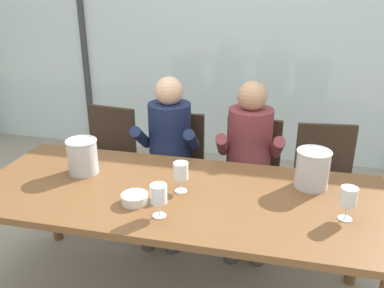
{
  "coord_description": "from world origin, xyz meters",
  "views": [
    {
      "loc": [
        0.54,
        -1.94,
        1.83
      ],
      "look_at": [
        0.0,
        0.35,
        0.88
      ],
      "focal_mm": 38.0,
      "sensor_mm": 36.0,
      "label": 1
    }
  ],
  "objects_px": {
    "chair_center": "(250,168)",
    "ice_bucket_primary": "(312,168)",
    "chair_left_of_center": "(175,161)",
    "wine_glass_by_right_taster": "(348,198)",
    "ice_bucket_secondary": "(82,156)",
    "wine_glass_near_bucket": "(159,195)",
    "dining_table": "(178,202)",
    "chair_right_of_center": "(325,177)",
    "person_navy_polo": "(168,147)",
    "chair_near_curtain": "(107,153)",
    "tasting_bowl": "(135,199)",
    "person_maroon_top": "(249,154)",
    "wine_glass_by_left_taster": "(181,171)"
  },
  "relations": [
    {
      "from": "chair_near_curtain",
      "to": "ice_bucket_primary",
      "type": "xyz_separation_m",
      "value": [
        1.58,
        -0.67,
        0.34
      ]
    },
    {
      "from": "chair_right_of_center",
      "to": "tasting_bowl",
      "type": "xyz_separation_m",
      "value": [
        -1.06,
        -1.03,
        0.25
      ]
    },
    {
      "from": "ice_bucket_primary",
      "to": "ice_bucket_secondary",
      "type": "relative_size",
      "value": 1.04
    },
    {
      "from": "person_maroon_top",
      "to": "tasting_bowl",
      "type": "relative_size",
      "value": 8.32
    },
    {
      "from": "tasting_bowl",
      "to": "wine_glass_near_bucket",
      "type": "xyz_separation_m",
      "value": [
        0.17,
        -0.1,
        0.09
      ]
    },
    {
      "from": "chair_center",
      "to": "wine_glass_by_left_taster",
      "type": "xyz_separation_m",
      "value": [
        -0.31,
        -0.87,
        0.35
      ]
    },
    {
      "from": "chair_center",
      "to": "ice_bucket_primary",
      "type": "xyz_separation_m",
      "value": [
        0.4,
        -0.65,
        0.34
      ]
    },
    {
      "from": "person_maroon_top",
      "to": "chair_near_curtain",
      "type": "bearing_deg",
      "value": 167.06
    },
    {
      "from": "chair_left_of_center",
      "to": "ice_bucket_secondary",
      "type": "xyz_separation_m",
      "value": [
        -0.36,
        -0.77,
        0.33
      ]
    },
    {
      "from": "person_navy_polo",
      "to": "ice_bucket_secondary",
      "type": "xyz_separation_m",
      "value": [
        -0.35,
        -0.64,
        0.16
      ]
    },
    {
      "from": "dining_table",
      "to": "wine_glass_near_bucket",
      "type": "distance_m",
      "value": 0.33
    },
    {
      "from": "chair_left_of_center",
      "to": "person_maroon_top",
      "type": "bearing_deg",
      "value": -12.15
    },
    {
      "from": "chair_right_of_center",
      "to": "ice_bucket_secondary",
      "type": "relative_size",
      "value": 4.08
    },
    {
      "from": "chair_center",
      "to": "person_navy_polo",
      "type": "bearing_deg",
      "value": -160.01
    },
    {
      "from": "dining_table",
      "to": "wine_glass_by_left_taster",
      "type": "xyz_separation_m",
      "value": [
        0.02,
        0.01,
        0.19
      ]
    },
    {
      "from": "chair_center",
      "to": "person_navy_polo",
      "type": "distance_m",
      "value": 0.64
    },
    {
      "from": "person_navy_polo",
      "to": "ice_bucket_primary",
      "type": "distance_m",
      "value": 1.14
    },
    {
      "from": "dining_table",
      "to": "wine_glass_by_left_taster",
      "type": "height_order",
      "value": "wine_glass_by_left_taster"
    },
    {
      "from": "dining_table",
      "to": "wine_glass_near_bucket",
      "type": "bearing_deg",
      "value": -94.64
    },
    {
      "from": "ice_bucket_primary",
      "to": "person_navy_polo",
      "type": "bearing_deg",
      "value": 153.17
    },
    {
      "from": "dining_table",
      "to": "person_maroon_top",
      "type": "relative_size",
      "value": 1.93
    },
    {
      "from": "chair_near_curtain",
      "to": "ice_bucket_secondary",
      "type": "relative_size",
      "value": 4.08
    },
    {
      "from": "dining_table",
      "to": "person_maroon_top",
      "type": "distance_m",
      "value": 0.81
    },
    {
      "from": "chair_center",
      "to": "ice_bucket_primary",
      "type": "distance_m",
      "value": 0.83
    },
    {
      "from": "person_maroon_top",
      "to": "tasting_bowl",
      "type": "distance_m",
      "value": 1.05
    },
    {
      "from": "dining_table",
      "to": "person_maroon_top",
      "type": "bearing_deg",
      "value": 66.29
    },
    {
      "from": "chair_right_of_center",
      "to": "person_maroon_top",
      "type": "relative_size",
      "value": 0.73
    },
    {
      "from": "wine_glass_by_left_taster",
      "to": "person_maroon_top",
      "type": "bearing_deg",
      "value": 67.26
    },
    {
      "from": "chair_center",
      "to": "person_maroon_top",
      "type": "bearing_deg",
      "value": -82.69
    },
    {
      "from": "tasting_bowl",
      "to": "wine_glass_by_right_taster",
      "type": "bearing_deg",
      "value": 4.79
    },
    {
      "from": "ice_bucket_primary",
      "to": "wine_glass_by_right_taster",
      "type": "bearing_deg",
      "value": -63.83
    },
    {
      "from": "chair_center",
      "to": "wine_glass_by_left_taster",
      "type": "relative_size",
      "value": 5.03
    },
    {
      "from": "person_maroon_top",
      "to": "wine_glass_by_left_taster",
      "type": "xyz_separation_m",
      "value": [
        -0.31,
        -0.73,
        0.17
      ]
    },
    {
      "from": "chair_left_of_center",
      "to": "person_navy_polo",
      "type": "xyz_separation_m",
      "value": [
        -0.02,
        -0.13,
        0.17
      ]
    },
    {
      "from": "ice_bucket_primary",
      "to": "tasting_bowl",
      "type": "distance_m",
      "value": 1.01
    },
    {
      "from": "tasting_bowl",
      "to": "wine_glass_by_left_taster",
      "type": "relative_size",
      "value": 0.83
    },
    {
      "from": "ice_bucket_primary",
      "to": "wine_glass_by_left_taster",
      "type": "height_order",
      "value": "ice_bucket_primary"
    },
    {
      "from": "ice_bucket_secondary",
      "to": "wine_glass_near_bucket",
      "type": "xyz_separation_m",
      "value": [
        0.6,
        -0.37,
        0.01
      ]
    },
    {
      "from": "dining_table",
      "to": "chair_right_of_center",
      "type": "distance_m",
      "value": 1.23
    },
    {
      "from": "person_navy_polo",
      "to": "wine_glass_by_left_taster",
      "type": "bearing_deg",
      "value": -72.17
    },
    {
      "from": "wine_glass_by_left_taster",
      "to": "wine_glass_near_bucket",
      "type": "xyz_separation_m",
      "value": [
        -0.04,
        -0.28,
        -0.0
      ]
    },
    {
      "from": "chair_center",
      "to": "person_navy_polo",
      "type": "relative_size",
      "value": 0.73
    },
    {
      "from": "wine_glass_near_bucket",
      "to": "wine_glass_by_right_taster",
      "type": "distance_m",
      "value": 0.92
    },
    {
      "from": "ice_bucket_primary",
      "to": "dining_table",
      "type": "bearing_deg",
      "value": -162.21
    },
    {
      "from": "person_maroon_top",
      "to": "tasting_bowl",
      "type": "height_order",
      "value": "person_maroon_top"
    },
    {
      "from": "ice_bucket_secondary",
      "to": "wine_glass_near_bucket",
      "type": "relative_size",
      "value": 1.23
    },
    {
      "from": "chair_left_of_center",
      "to": "wine_glass_by_right_taster",
      "type": "bearing_deg",
      "value": -39.49
    },
    {
      "from": "chair_left_of_center",
      "to": "person_maroon_top",
      "type": "relative_size",
      "value": 0.73
    },
    {
      "from": "dining_table",
      "to": "ice_bucket_secondary",
      "type": "height_order",
      "value": "ice_bucket_secondary"
    },
    {
      "from": "person_navy_polo",
      "to": "ice_bucket_primary",
      "type": "relative_size",
      "value": 5.36
    }
  ]
}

